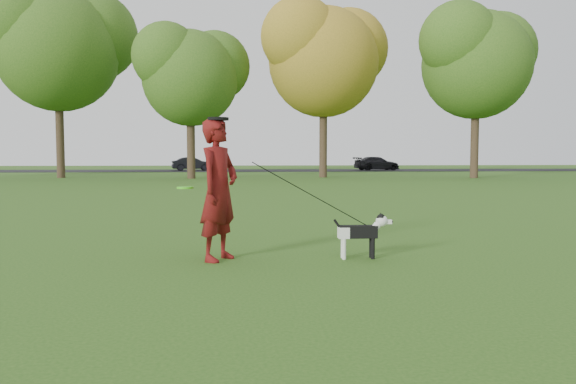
{
  "coord_description": "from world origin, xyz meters",
  "views": [
    {
      "loc": [
        -0.71,
        -8.01,
        1.52
      ],
      "look_at": [
        -0.11,
        0.09,
        0.95
      ],
      "focal_mm": 35.0,
      "sensor_mm": 36.0,
      "label": 1
    }
  ],
  "objects": [
    {
      "name": "car_mid",
      "position": [
        -5.32,
        40.0,
        0.58
      ],
      "size": [
        3.6,
        1.9,
        1.13
      ],
      "primitive_type": "imported",
      "rotation": [
        0.0,
        0.0,
        1.79
      ],
      "color": "black",
      "rests_on": "road"
    },
    {
      "name": "ground",
      "position": [
        0.0,
        0.0,
        0.0
      ],
      "size": [
        120.0,
        120.0,
        0.0
      ],
      "primitive_type": "plane",
      "color": "#285116",
      "rests_on": "ground"
    },
    {
      "name": "road",
      "position": [
        0.0,
        40.0,
        0.01
      ],
      "size": [
        120.0,
        7.0,
        0.02
      ],
      "primitive_type": "cube",
      "color": "black",
      "rests_on": "ground"
    },
    {
      "name": "man_held_items",
      "position": [
        0.12,
        -0.14,
        0.97
      ],
      "size": [
        2.75,
        0.35,
        1.57
      ],
      "color": "#4CE41C",
      "rests_on": "ground"
    },
    {
      "name": "dog",
      "position": [
        0.94,
        -0.13,
        0.4
      ],
      "size": [
        0.87,
        0.17,
        0.66
      ],
      "color": "black",
      "rests_on": "ground"
    },
    {
      "name": "man",
      "position": [
        -1.11,
        -0.1,
        1.0
      ],
      "size": [
        0.78,
        0.87,
        2.0
      ],
      "primitive_type": "imported",
      "rotation": [
        0.0,
        0.0,
        1.04
      ],
      "color": "#5F0D0F",
      "rests_on": "ground"
    },
    {
      "name": "car_right",
      "position": [
        10.55,
        40.0,
        0.6
      ],
      "size": [
        4.25,
        2.45,
        1.16
      ],
      "primitive_type": "imported",
      "rotation": [
        0.0,
        0.0,
        1.79
      ],
      "color": "black",
      "rests_on": "road"
    },
    {
      "name": "tree_row",
      "position": [
        -1.43,
        26.07,
        7.41
      ],
      "size": [
        51.74,
        8.86,
        12.01
      ],
      "color": "#38281C",
      "rests_on": "ground"
    }
  ]
}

